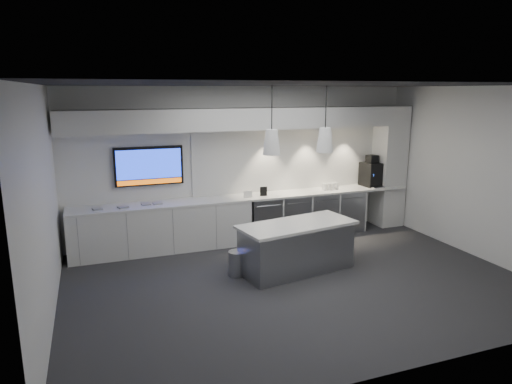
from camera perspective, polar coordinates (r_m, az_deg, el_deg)
name	(u,v)px	position (r m, az deg, el deg)	size (l,w,h in m)	color
floor	(298,282)	(7.29, 5.23, -11.08)	(7.00, 7.00, 0.00)	#2C2C2F
ceiling	(302,85)	(6.68, 5.76, 13.20)	(7.00, 7.00, 0.00)	black
wall_back	(246,163)	(9.11, -1.30, 3.61)	(7.00, 7.00, 0.00)	white
wall_front	(409,237)	(4.78, 18.54, -5.40)	(7.00, 7.00, 0.00)	white
wall_left	(43,208)	(6.22, -25.09, -1.84)	(7.00, 7.00, 0.00)	white
wall_right	(481,173)	(8.90, 26.29, 2.09)	(7.00, 7.00, 0.00)	white
back_counter	(251,197)	(8.93, -0.61, -0.63)	(6.80, 0.65, 0.04)	silver
left_base_cabinets	(162,228)	(8.64, -11.64, -4.43)	(3.30, 0.63, 0.86)	silver
fridge_unit_a	(263,218)	(9.13, 0.88, -3.29)	(0.60, 0.61, 0.85)	gray
fridge_unit_b	(292,215)	(9.36, 4.49, -2.91)	(0.60, 0.61, 0.85)	gray
fridge_unit_c	(319,212)	(9.63, 7.90, -2.55)	(0.60, 0.61, 0.85)	gray
fridge_unit_d	(345,210)	(9.94, 11.12, -2.20)	(0.60, 0.61, 0.85)	gray
backsplash	(301,158)	(9.54, 5.60, 4.26)	(4.60, 0.03, 1.30)	silver
soffit	(251,119)	(8.73, -0.69, 9.17)	(6.90, 0.60, 0.40)	silver
column	(389,166)	(10.36, 16.29, 3.08)	(0.55, 0.55, 2.60)	silver
wall_tv	(149,166)	(8.63, -13.23, 3.18)	(1.25, 0.07, 0.72)	black
island	(297,247)	(7.56, 5.11, -6.85)	(2.04, 1.15, 0.82)	gray
bin	(237,263)	(7.44, -2.35, -8.89)	(0.29, 0.29, 0.40)	gray
coffee_machine	(371,173)	(10.13, 14.22, 2.27)	(0.41, 0.56, 0.67)	black
sign_black	(264,191)	(8.92, 0.94, 0.08)	(0.14, 0.02, 0.18)	black
sign_white	(248,194)	(8.76, -1.01, -0.28)	(0.18, 0.02, 0.14)	silver
cup_cluster	(330,186)	(9.61, 9.26, 0.70)	(0.34, 0.16, 0.14)	white
tray_a	(97,209)	(8.37, -19.22, -2.01)	(0.16, 0.16, 0.03)	gray
tray_b	(123,207)	(8.37, -16.31, -1.82)	(0.16, 0.16, 0.03)	gray
tray_c	(146,204)	(8.48, -13.58, -1.47)	(0.16, 0.16, 0.03)	gray
tray_d	(158,203)	(8.49, -12.21, -1.38)	(0.16, 0.16, 0.03)	gray
pendant_left	(272,142)	(6.99, 1.96, 6.28)	(0.27, 0.27, 1.09)	silver
pendant_right	(325,140)	(7.38, 8.61, 6.48)	(0.27, 0.27, 1.09)	silver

